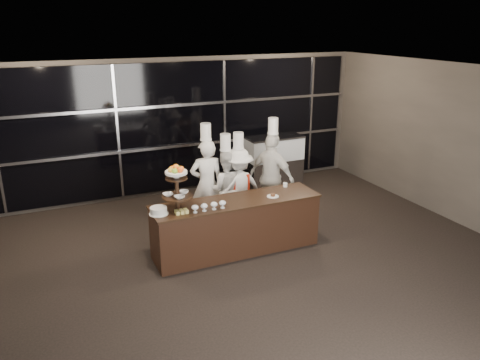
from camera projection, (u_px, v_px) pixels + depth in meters
name	position (u px, v px, depth m)	size (l,w,h in m)	color
room	(283.00, 205.00, 5.94)	(10.00, 10.00, 10.00)	black
window_wall	(173.00, 128.00, 10.20)	(8.60, 0.10, 2.80)	black
buffet_counter	(236.00, 225.00, 7.84)	(2.84, 0.74, 0.92)	black
display_stand	(177.00, 184.00, 7.18)	(0.48, 0.48, 0.74)	black
compotes	(209.00, 205.00, 7.26)	(0.57, 0.11, 0.12)	silver
layer_cake	(159.00, 211.00, 7.13)	(0.30, 0.30, 0.11)	white
pastry_squares	(182.00, 212.00, 7.16)	(0.19, 0.13, 0.05)	#D5C868
small_plate	(273.00, 196.00, 7.85)	(0.20, 0.20, 0.05)	white
chef_cup	(285.00, 185.00, 8.31)	(0.08, 0.08, 0.07)	white
display_case	(274.00, 160.00, 10.75)	(1.30, 0.57, 1.24)	#A5A5AA
chef_a	(207.00, 183.00, 8.65)	(0.69, 0.52, 2.00)	white
chef_b	(226.00, 188.00, 8.72)	(0.88, 0.78, 1.80)	silver
chef_c	(238.00, 187.00, 8.74)	(1.05, 0.69, 1.82)	white
chef_d	(272.00, 177.00, 8.99)	(0.82, 1.09, 2.03)	white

